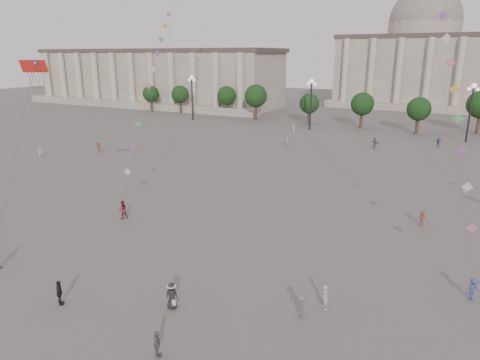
% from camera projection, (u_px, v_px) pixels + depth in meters
% --- Properties ---
extents(ground, '(360.00, 360.00, 0.00)m').
position_uv_depth(ground, '(173.00, 323.00, 25.76)').
color(ground, '#5F5C59').
rests_on(ground, ground).
extents(hall_west, '(84.00, 26.22, 17.20)m').
position_uv_depth(hall_west, '(155.00, 77.00, 136.50)').
color(hall_west, gray).
rests_on(hall_west, ground).
extents(hall_central, '(48.30, 34.30, 35.50)m').
position_uv_depth(hall_central, '(420.00, 59.00, 131.67)').
color(hall_central, gray).
rests_on(hall_central, ground).
extents(tree_row, '(137.12, 5.12, 8.00)m').
position_uv_depth(tree_row, '(391.00, 104.00, 90.59)').
color(tree_row, '#392A1C').
rests_on(tree_row, ground).
extents(lamp_post_far_west, '(2.00, 0.90, 10.65)m').
position_uv_depth(lamp_post_far_west, '(192.00, 90.00, 103.18)').
color(lamp_post_far_west, '#262628').
rests_on(lamp_post_far_west, ground).
extents(lamp_post_mid_west, '(2.00, 0.90, 10.65)m').
position_uv_depth(lamp_post_mid_west, '(311.00, 95.00, 89.88)').
color(lamp_post_mid_west, '#262628').
rests_on(lamp_post_mid_west, ground).
extents(lamp_post_mid_east, '(2.00, 0.90, 10.65)m').
position_uv_depth(lamp_post_mid_east, '(472.00, 102.00, 76.59)').
color(lamp_post_mid_east, '#262628').
rests_on(lamp_post_mid_east, ground).
extents(person_crowd_0, '(1.13, 0.67, 1.80)m').
position_uv_depth(person_crowd_0, '(438.00, 142.00, 74.11)').
color(person_crowd_0, '#38437E').
rests_on(person_crowd_0, ground).
extents(person_crowd_1, '(1.03, 0.96, 1.68)m').
position_uv_depth(person_crowd_1, '(40.00, 152.00, 67.08)').
color(person_crowd_1, white).
rests_on(person_crowd_1, ground).
extents(person_crowd_2, '(1.25, 1.29, 1.77)m').
position_uv_depth(person_crowd_2, '(99.00, 147.00, 70.08)').
color(person_crowd_2, brown).
rests_on(person_crowd_2, ground).
extents(person_crowd_4, '(1.53, 1.72, 1.89)m').
position_uv_depth(person_crowd_4, '(287.00, 142.00, 74.45)').
color(person_crowd_4, silver).
rests_on(person_crowd_4, ground).
extents(person_crowd_6, '(1.16, 0.87, 1.59)m').
position_uv_depth(person_crowd_6, '(301.00, 306.00, 26.03)').
color(person_crowd_6, '#5D5C61').
rests_on(person_crowd_6, ground).
extents(person_crowd_8, '(1.07, 0.77, 1.50)m').
position_uv_depth(person_crowd_8, '(422.00, 218.00, 40.14)').
color(person_crowd_8, brown).
rests_on(person_crowd_8, ground).
extents(person_crowd_10, '(0.59, 0.69, 1.59)m').
position_uv_depth(person_crowd_10, '(294.00, 129.00, 87.62)').
color(person_crowd_10, silver).
rests_on(person_crowd_10, ground).
extents(person_crowd_12, '(1.72, 1.49, 1.87)m').
position_uv_depth(person_crowd_12, '(375.00, 143.00, 73.28)').
color(person_crowd_12, slate).
rests_on(person_crowd_12, ground).
extents(person_crowd_13, '(0.69, 0.71, 1.64)m').
position_uv_depth(person_crowd_13, '(325.00, 297.00, 26.98)').
color(person_crowd_13, '#B0AFAB').
rests_on(person_crowd_13, ground).
extents(tourist_1, '(0.95, 1.02, 1.68)m').
position_uv_depth(tourist_1, '(59.00, 293.00, 27.42)').
color(tourist_1, black).
rests_on(tourist_1, ground).
extents(tourist_3, '(0.77, 1.00, 1.58)m').
position_uv_depth(tourist_3, '(157.00, 344.00, 22.64)').
color(tourist_3, slate).
rests_on(tourist_3, ground).
extents(kite_flyer_0, '(1.08, 1.14, 1.86)m').
position_uv_depth(kite_flyer_0, '(123.00, 210.00, 41.85)').
color(kite_flyer_0, maroon).
rests_on(kite_flyer_0, ground).
extents(kite_flyer_1, '(1.16, 1.16, 1.61)m').
position_uv_depth(kite_flyer_1, '(473.00, 289.00, 27.91)').
color(kite_flyer_1, '#38447E').
rests_on(kite_flyer_1, ground).
extents(hat_person, '(0.94, 0.69, 1.77)m').
position_uv_depth(hat_person, '(172.00, 295.00, 27.00)').
color(hat_person, black).
rests_on(hat_person, ground).
extents(dragon_kite, '(2.41, 4.37, 15.14)m').
position_uv_depth(dragon_kite, '(35.00, 76.00, 35.69)').
color(dragon_kite, red).
rests_on(dragon_kite, ground).
extents(kite_train_west, '(16.66, 40.63, 58.83)m').
position_uv_depth(kite_train_west, '(174.00, 3.00, 58.38)').
color(kite_train_west, '#3F3F3F').
rests_on(kite_train_west, ground).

